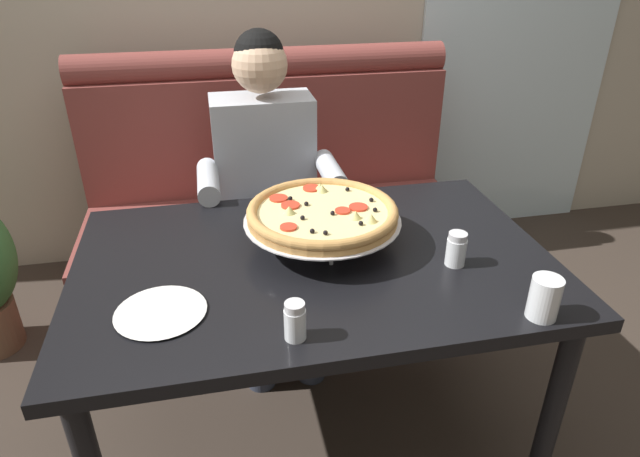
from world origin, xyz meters
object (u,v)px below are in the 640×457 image
Objects in this scene: diner_main at (268,181)px; pizza at (322,213)px; dining_table at (314,280)px; plate_near_left at (160,310)px; shaker_parmesan at (295,323)px; drinking_glass at (544,300)px; shaker_oregano at (456,251)px; booth_bench at (276,219)px.

diner_main is 2.69× the size of pizza.
dining_table is 6.03× the size of plate_near_left.
dining_table is 2.93× the size of pizza.
dining_table is 14.04× the size of shaker_parmesan.
diner_main reaches higher than drinking_glass.
dining_table is 13.73× the size of shaker_oregano.
plate_near_left is (-0.31, 0.16, -0.03)m from shaker_parmesan.
shaker_parmesan is (-0.11, -0.35, 0.12)m from dining_table.
diner_main is 0.92m from plate_near_left.
diner_main is at bearing 95.18° from dining_table.
shaker_oregano is (0.39, -1.04, 0.38)m from booth_bench.
pizza is (0.04, 0.08, 0.18)m from dining_table.
shaker_oregano is at bearing -29.42° from pizza.
pizza is at bearing 29.33° from plate_near_left.
shaker_oregano is at bearing -69.51° from booth_bench.
dining_table is at bearing 162.79° from shaker_oregano.
shaker_oregano is (0.39, -0.12, 0.12)m from dining_table.
booth_bench is 0.95m from dining_table.
plate_near_left is (-0.43, -0.19, 0.09)m from dining_table.
dining_table is 1.09× the size of diner_main.
booth_bench is at bearing 110.70° from drinking_glass.
pizza is at bearing 150.58° from shaker_oregano.
diner_main is 0.89m from shaker_oregano.
pizza is (0.10, -0.58, 0.13)m from diner_main.
diner_main is at bearing 86.83° from shaker_parmesan.
plate_near_left is 0.95m from drinking_glass.
diner_main is 0.60m from pizza.
booth_bench reaches higher than dining_table.
pizza is 4.27× the size of drinking_glass.
shaker_parmesan is (-0.11, -1.27, 0.38)m from booth_bench.
shaker_oregano reaches higher than dining_table.
booth_bench reaches higher than shaker_parmesan.
plate_near_left is (-0.37, -0.84, 0.04)m from diner_main.
booth_bench is at bearing 92.76° from pizza.
booth_bench is 1.33m from shaker_parmesan.
booth_bench is 3.59× the size of pizza.
shaker_parmesan is at bearing -108.15° from dining_table.
plate_near_left is (-0.47, -0.26, -0.09)m from pizza.
shaker_oregano is (0.35, -0.20, -0.06)m from pizza.
diner_main reaches higher than dining_table.
booth_bench is 1.33× the size of diner_main.
drinking_glass reaches higher than shaker_parmesan.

